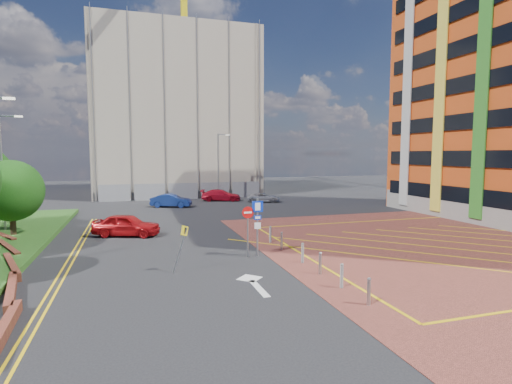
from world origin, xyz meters
name	(u,v)px	position (x,y,z in m)	size (l,w,h in m)	color
ground	(254,262)	(0.00, 0.00, 0.00)	(140.00, 140.00, 0.00)	black
forecourt	(469,244)	(14.00, 0.00, 0.01)	(26.00, 26.00, 0.02)	brown
retaining_wall	(7,266)	(-11.80, 2.00, 0.20)	(6.06, 20.33, 0.40)	brown
tree_c	(11,191)	(-13.50, 10.00, 3.19)	(4.00, 4.00, 4.90)	#3D2B1C
lamp_left_far	(3,167)	(-14.42, 12.00, 4.66)	(1.53, 0.16, 8.00)	#9EA0A8
lamp_back	(219,164)	(4.08, 28.00, 4.36)	(1.53, 0.16, 8.00)	#9EA0A8
sign_cluster	(254,221)	(0.30, 0.98, 1.95)	(1.17, 0.12, 3.20)	#9EA0A8
warning_sign	(182,243)	(-3.79, -0.82, 1.43)	(0.80, 0.43, 2.24)	#9EA0A8
bollard_row	(308,257)	(2.30, -1.67, 0.47)	(0.14, 11.14, 0.90)	#9EA0A8
construction_building	(174,116)	(0.00, 40.00, 11.00)	(21.20, 19.20, 22.00)	#AA9D8B
tower_crane	(186,10)	(2.00, 39.44, 25.85)	(1.60, 35.00, 35.40)	yellow
construction_fence	(191,191)	(1.00, 30.00, 1.00)	(21.60, 0.06, 2.00)	gray
car_red_left	(127,225)	(-6.40, 8.82, 0.76)	(1.79, 4.46, 1.52)	#A50E12
car_blue_back	(171,201)	(-2.13, 22.95, 0.69)	(1.46, 4.19, 1.38)	navy
car_red_back	(221,195)	(4.08, 26.95, 0.68)	(1.89, 4.66, 1.35)	red
car_silver_back	(264,198)	(8.55, 24.26, 0.53)	(1.76, 3.81, 1.06)	#ADADB4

